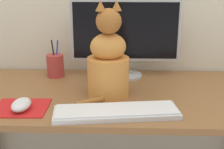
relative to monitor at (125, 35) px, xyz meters
name	(u,v)px	position (x,y,z in m)	size (l,w,h in m)	color
desk	(112,113)	(-0.06, -0.23, -0.30)	(1.44, 0.65, 0.73)	brown
monitor	(125,35)	(0.00, 0.00, 0.00)	(0.52, 0.17, 0.37)	#B2B2B7
keyboard	(116,112)	(-0.03, -0.45, -0.19)	(0.46, 0.19, 0.02)	silver
mousepad_left	(21,108)	(-0.39, -0.41, -0.20)	(0.21, 0.18, 0.00)	red
computer_mouse_left	(21,105)	(-0.38, -0.43, -0.18)	(0.07, 0.11, 0.04)	white
cat	(108,62)	(-0.07, -0.26, -0.06)	(0.23, 0.26, 0.39)	#D6893D
pen_cup	(55,65)	(-0.34, -0.02, -0.15)	(0.08, 0.08, 0.18)	#B23833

